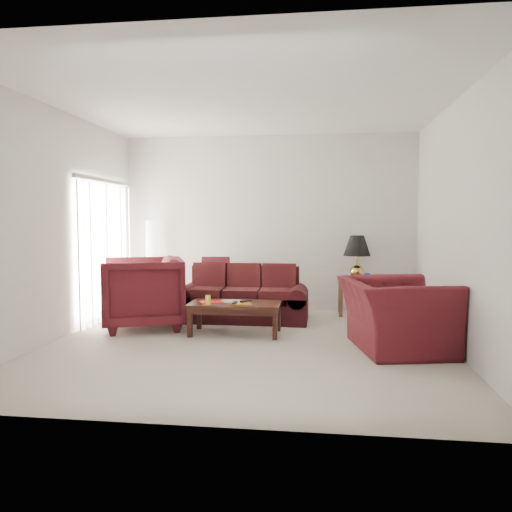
{
  "coord_description": "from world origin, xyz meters",
  "views": [
    {
      "loc": [
        0.9,
        -6.09,
        1.57
      ],
      "look_at": [
        0.0,
        0.85,
        1.05
      ],
      "focal_mm": 35.0,
      "sensor_mm": 36.0,
      "label": 1
    }
  ],
  "objects_px": {
    "floor_lamp": "(153,264)",
    "armchair_right": "(395,315)",
    "coffee_table": "(235,318)",
    "armchair_left": "(143,292)",
    "end_table": "(354,298)",
    "sofa": "(242,294)"
  },
  "relations": [
    {
      "from": "armchair_left",
      "to": "armchair_right",
      "type": "xyz_separation_m",
      "value": [
        3.43,
        -0.78,
        -0.09
      ]
    },
    {
      "from": "floor_lamp",
      "to": "coffee_table",
      "type": "bearing_deg",
      "value": -43.63
    },
    {
      "from": "floor_lamp",
      "to": "armchair_left",
      "type": "height_order",
      "value": "floor_lamp"
    },
    {
      "from": "armchair_right",
      "to": "sofa",
      "type": "bearing_deg",
      "value": 43.12
    },
    {
      "from": "armchair_left",
      "to": "coffee_table",
      "type": "relative_size",
      "value": 0.91
    },
    {
      "from": "armchair_right",
      "to": "coffee_table",
      "type": "bearing_deg",
      "value": 62.95
    },
    {
      "from": "end_table",
      "to": "armchair_right",
      "type": "xyz_separation_m",
      "value": [
        0.35,
        -2.18,
        0.14
      ]
    },
    {
      "from": "armchair_left",
      "to": "armchair_right",
      "type": "bearing_deg",
      "value": 56.75
    },
    {
      "from": "end_table",
      "to": "armchair_left",
      "type": "relative_size",
      "value": 0.5
    },
    {
      "from": "sofa",
      "to": "armchair_right",
      "type": "height_order",
      "value": "armchair_right"
    },
    {
      "from": "floor_lamp",
      "to": "armchair_left",
      "type": "bearing_deg",
      "value": -76.3
    },
    {
      "from": "armchair_right",
      "to": "floor_lamp",
      "type": "bearing_deg",
      "value": 47.93
    },
    {
      "from": "end_table",
      "to": "floor_lamp",
      "type": "height_order",
      "value": "floor_lamp"
    },
    {
      "from": "end_table",
      "to": "floor_lamp",
      "type": "xyz_separation_m",
      "value": [
        -3.42,
        0.04,
        0.5
      ]
    },
    {
      "from": "floor_lamp",
      "to": "end_table",
      "type": "bearing_deg",
      "value": -0.65
    },
    {
      "from": "end_table",
      "to": "armchair_right",
      "type": "relative_size",
      "value": 0.43
    },
    {
      "from": "floor_lamp",
      "to": "armchair_left",
      "type": "distance_m",
      "value": 1.51
    },
    {
      "from": "sofa",
      "to": "floor_lamp",
      "type": "height_order",
      "value": "floor_lamp"
    },
    {
      "from": "floor_lamp",
      "to": "armchair_right",
      "type": "xyz_separation_m",
      "value": [
        3.78,
        -2.21,
        -0.36
      ]
    },
    {
      "from": "armchair_left",
      "to": "coffee_table",
      "type": "bearing_deg",
      "value": 60.71
    },
    {
      "from": "floor_lamp",
      "to": "armchair_right",
      "type": "distance_m",
      "value": 4.39
    },
    {
      "from": "floor_lamp",
      "to": "armchair_left",
      "type": "xyz_separation_m",
      "value": [
        0.35,
        -1.44,
        -0.27
      ]
    }
  ]
}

